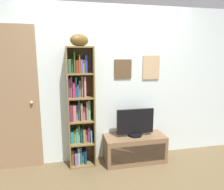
{
  "coord_description": "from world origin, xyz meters",
  "views": [
    {
      "loc": [
        -0.64,
        -2.06,
        1.68
      ],
      "look_at": [
        -0.01,
        0.85,
        1.1
      ],
      "focal_mm": 33.54,
      "sensor_mm": 36.0,
      "label": 1
    }
  ],
  "objects": [
    {
      "name": "bookshelf",
      "position": [
        -0.47,
        0.99,
        0.86
      ],
      "size": [
        0.39,
        0.28,
        1.78
      ],
      "color": "brown",
      "rests_on": "ground"
    },
    {
      "name": "back_wall",
      "position": [
        0.0,
        1.13,
        1.2
      ],
      "size": [
        4.8,
        0.08,
        2.4
      ],
      "color": "silver",
      "rests_on": "ground"
    },
    {
      "name": "football",
      "position": [
        -0.45,
        0.96,
        1.87
      ],
      "size": [
        0.33,
        0.29,
        0.17
      ],
      "primitive_type": "ellipsoid",
      "rotation": [
        0.0,
        0.0,
        0.55
      ],
      "color": "brown",
      "rests_on": "bookshelf"
    },
    {
      "name": "tv_stand",
      "position": [
        0.37,
        0.89,
        0.21
      ],
      "size": [
        0.95,
        0.41,
        0.42
      ],
      "color": "brown",
      "rests_on": "ground"
    },
    {
      "name": "television",
      "position": [
        0.37,
        0.89,
        0.63
      ],
      "size": [
        0.58,
        0.22,
        0.43
      ],
      "color": "black",
      "rests_on": "tv_stand"
    },
    {
      "name": "door",
      "position": [
        -1.48,
        1.08,
        1.04
      ],
      "size": [
        0.86,
        0.09,
        2.08
      ],
      "color": "#896C4B",
      "rests_on": "ground"
    }
  ]
}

